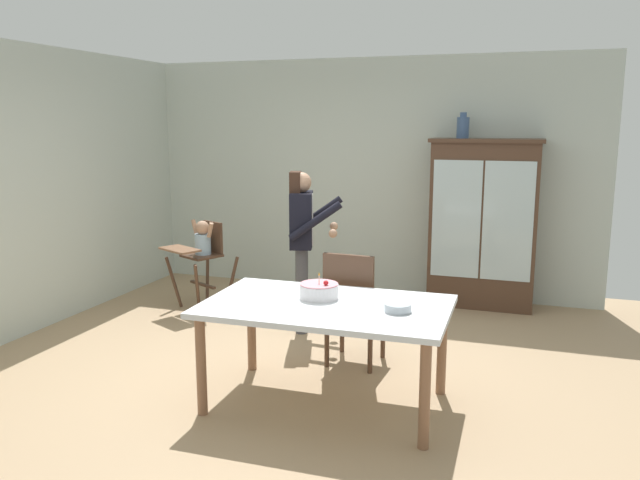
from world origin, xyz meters
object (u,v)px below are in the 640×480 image
(serving_bowl, at_px, (398,308))
(dining_chair_far_side, at_px, (352,301))
(birthday_cake, at_px, (319,291))
(ceramic_vase, at_px, (463,127))
(china_cabinet, at_px, (483,223))
(dining_table, at_px, (326,315))
(adult_person, at_px, (302,231))
(high_chair_with_toddler, at_px, (202,248))

(serving_bowl, distance_m, dining_chair_far_side, 0.94)
(birthday_cake, bearing_deg, ceramic_vase, 76.24)
(china_cabinet, relative_size, dining_table, 1.06)
(dining_table, xyz_separation_m, serving_bowl, (0.51, -0.02, 0.11))
(adult_person, xyz_separation_m, dining_chair_far_side, (0.70, -0.74, -0.41))
(ceramic_vase, relative_size, birthday_cake, 0.96)
(high_chair_with_toddler, xyz_separation_m, birthday_cake, (1.91, -1.72, 0.14))
(adult_person, bearing_deg, dining_chair_far_side, -152.86)
(dining_chair_far_side, bearing_deg, adult_person, -43.53)
(high_chair_with_toddler, bearing_deg, serving_bowl, -10.80)
(china_cabinet, height_order, adult_person, china_cabinet)
(dining_table, relative_size, dining_chair_far_side, 1.79)
(serving_bowl, bearing_deg, birthday_cake, 166.54)
(serving_bowl, xyz_separation_m, dining_chair_far_side, (-0.53, 0.75, -0.21))
(china_cabinet, distance_m, adult_person, 2.09)
(adult_person, height_order, birthday_cake, adult_person)
(ceramic_vase, height_order, birthday_cake, ceramic_vase)
(high_chair_with_toddler, bearing_deg, dining_table, -16.83)
(china_cabinet, height_order, dining_table, china_cabinet)
(china_cabinet, bearing_deg, dining_table, -106.24)
(dining_chair_far_side, bearing_deg, birthday_cake, 86.07)
(high_chair_with_toddler, height_order, dining_table, high_chair_with_toddler)
(ceramic_vase, bearing_deg, dining_table, -101.44)
(china_cabinet, height_order, high_chair_with_toddler, china_cabinet)
(china_cabinet, height_order, dining_chair_far_side, china_cabinet)
(ceramic_vase, xyz_separation_m, birthday_cake, (-0.67, -2.75, -1.14))
(dining_table, bearing_deg, china_cabinet, 73.76)
(serving_bowl, bearing_deg, china_cabinet, 83.60)
(adult_person, distance_m, birthday_cake, 1.49)
(dining_table, xyz_separation_m, birthday_cake, (-0.09, 0.12, 0.14))
(ceramic_vase, relative_size, dining_chair_far_side, 0.28)
(ceramic_vase, bearing_deg, adult_person, -132.71)
(adult_person, distance_m, dining_table, 1.66)
(adult_person, relative_size, serving_bowl, 8.50)
(high_chair_with_toddler, xyz_separation_m, dining_table, (2.00, -1.84, 0.01))
(ceramic_vase, xyz_separation_m, high_chair_with_toddler, (-2.58, -1.03, -1.28))
(dining_chair_far_side, bearing_deg, ceramic_vase, -102.58)
(high_chair_with_toddler, bearing_deg, birthday_cake, -16.25)
(china_cabinet, bearing_deg, birthday_cake, -108.66)
(high_chair_with_toddler, height_order, birthday_cake, high_chair_with_toddler)
(china_cabinet, relative_size, birthday_cake, 6.47)
(china_cabinet, relative_size, high_chair_with_toddler, 1.91)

